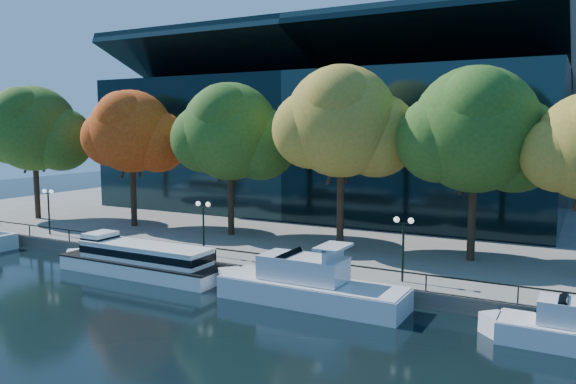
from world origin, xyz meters
The scene contains 14 objects.
ground centered at (0.00, 0.00, 0.00)m, with size 160.00×160.00×0.00m, color black.
promenade centered at (0.00, 36.38, 0.50)m, with size 90.00×67.08×1.00m.
railing centered at (0.00, 3.25, 1.94)m, with size 88.20×0.08×0.99m.
convention_building centered at (-4.00, 31.79, 8.51)m, with size 50.00×24.57×21.43m.
tour_boat centered at (-5.14, 0.80, 1.16)m, with size 14.43×3.22×2.74m.
cruiser_near centered at (8.32, 0.68, 1.15)m, with size 12.73×3.28×3.69m.
tree_0 centered at (-27.37, 9.88, 10.15)m, with size 10.93×8.96×13.71m.
tree_1 centered at (-15.33, 11.34, 9.91)m, with size 9.79×8.03×13.00m.
tree_2 centered at (-4.54, 12.08, 9.92)m, with size 10.62×8.71×13.35m.
tree_3 centered at (6.31, 11.17, 10.74)m, with size 10.75×8.81×14.23m.
tree_4 centered at (16.02, 12.20, 10.13)m, with size 11.09×9.10×13.76m.
lamp_0 centered at (-18.95, 4.50, 3.98)m, with size 1.26×0.36×4.03m.
lamp_1 centered at (-1.99, 4.50, 3.98)m, with size 1.26×0.36×4.03m.
lamp_2 centered at (13.21, 4.50, 3.98)m, with size 1.26×0.36×4.03m.
Camera 1 is at (23.07, -28.61, 10.53)m, focal length 35.00 mm.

